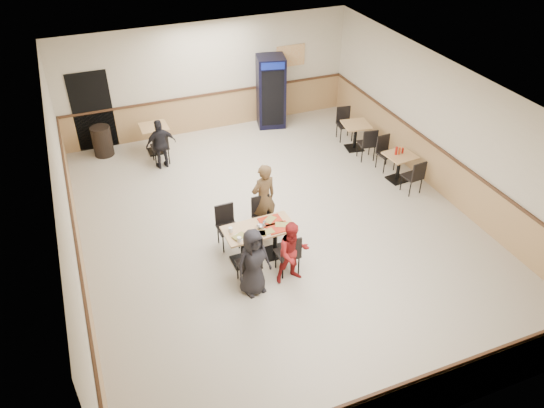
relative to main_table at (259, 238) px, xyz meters
name	(u,v)px	position (x,y,z in m)	size (l,w,h in m)	color
ground	(278,226)	(0.73, 0.79, -0.48)	(10.00, 10.00, 0.00)	beige
room_shell	(305,136)	(2.51, 3.34, 0.10)	(10.00, 10.00, 10.00)	silver
main_table	(259,238)	(0.00, 0.00, 0.00)	(1.36, 0.70, 0.72)	black
main_chairs	(257,240)	(-0.05, 0.00, -0.02)	(1.23, 1.61, 0.92)	black
diner_woman_left	(253,262)	(-0.42, -0.83, 0.19)	(0.66, 0.43, 1.35)	black
diner_woman_right	(293,253)	(0.35, -0.81, 0.16)	(0.62, 0.48, 1.28)	maroon
diner_man_opposite	(264,198)	(0.42, 0.83, 0.30)	(0.57, 0.37, 1.56)	brown
lone_diner	(161,144)	(-1.00, 4.16, 0.16)	(0.75, 0.31, 1.28)	black
tabletop_clutter	(264,228)	(0.07, -0.06, 0.26)	(1.16, 0.60, 0.12)	#AA200B
side_table_near	(399,163)	(4.10, 1.45, -0.02)	(0.71, 0.71, 0.69)	black
side_table_near_chair_south	(412,175)	(4.10, 0.90, -0.04)	(0.41, 0.41, 0.88)	black
side_table_near_chair_north	(387,153)	(4.10, 2.00, -0.04)	(0.41, 0.41, 0.88)	black
side_table_far	(356,132)	(3.91, 3.21, 0.00)	(0.76, 0.76, 0.72)	black
side_table_far_chair_south	(367,143)	(3.91, 2.64, -0.03)	(0.42, 0.42, 0.91)	black
side_table_far_chair_north	(345,124)	(3.91, 3.79, -0.03)	(0.42, 0.42, 0.91)	black
condiment_caddy	(399,151)	(4.07, 1.50, 0.30)	(0.23, 0.06, 0.20)	#A2150B
back_table	(155,135)	(-1.00, 4.99, 0.01)	(0.69, 0.69, 0.74)	black
back_table_chair_lone	(160,146)	(-1.00, 4.40, -0.01)	(0.43, 0.43, 0.94)	black
pepsi_cooler	(271,92)	(2.39, 5.39, 0.52)	(0.90, 0.90, 1.99)	black
trash_bin	(102,141)	(-2.30, 5.34, -0.09)	(0.50, 0.50, 0.79)	black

